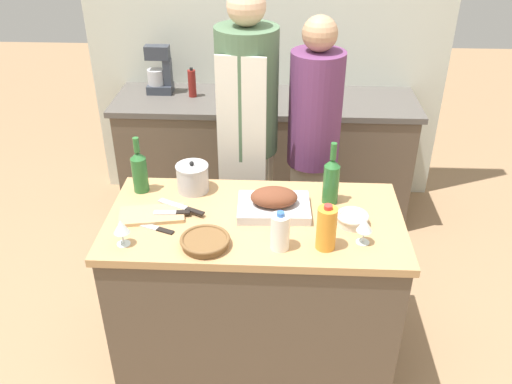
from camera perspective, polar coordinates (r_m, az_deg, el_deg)
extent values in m
plane|color=#9E7A56|center=(3.18, -0.10, -16.02)|extent=(12.00, 12.00, 0.00)
cube|color=brown|center=(2.89, -0.11, -10.34)|extent=(1.38, 0.70, 0.84)
cube|color=tan|center=(2.62, -0.12, -3.10)|extent=(1.43, 0.72, 0.04)
cube|color=brown|center=(4.09, 0.94, 3.50)|extent=(2.09, 0.58, 0.87)
cube|color=#56514C|center=(3.90, 1.00, 9.46)|extent=(2.15, 0.60, 0.04)
cube|color=silver|center=(4.11, 1.22, 16.22)|extent=(2.65, 0.10, 2.55)
cube|color=#BCBCC1|center=(2.64, 1.88, -1.65)|extent=(0.36, 0.27, 0.04)
ellipsoid|color=brown|center=(2.61, 1.91, -0.55)|extent=(0.23, 0.16, 0.09)
cylinder|color=brown|center=(2.42, -5.37, -5.31)|extent=(0.21, 0.21, 0.04)
torus|color=brown|center=(2.41, -5.39, -4.97)|extent=(0.22, 0.22, 0.02)
cube|color=tan|center=(2.66, -10.90, -2.35)|extent=(0.33, 0.21, 0.02)
cylinder|color=#B7B7BC|center=(2.81, -6.68, 1.38)|extent=(0.16, 0.16, 0.13)
cylinder|color=#B7B7BC|center=(2.78, -6.77, 2.68)|extent=(0.17, 0.17, 0.01)
sphere|color=black|center=(2.77, -6.79, 3.01)|extent=(0.02, 0.02, 0.02)
cylinder|color=beige|center=(2.59, 10.09, -2.92)|extent=(0.14, 0.14, 0.05)
torus|color=beige|center=(2.58, 10.14, -2.50)|extent=(0.15, 0.15, 0.02)
cylinder|color=orange|center=(2.38, 7.43, -3.82)|extent=(0.09, 0.09, 0.20)
cylinder|color=red|center=(2.32, 7.61, -1.59)|extent=(0.04, 0.04, 0.02)
cylinder|color=white|center=(2.37, 2.55, -4.22)|extent=(0.08, 0.08, 0.17)
cylinder|color=#3360B2|center=(2.31, 2.61, -2.33)|extent=(0.04, 0.04, 0.02)
cylinder|color=#28662D|center=(2.84, -12.11, 1.80)|extent=(0.08, 0.08, 0.19)
cone|color=#28662D|center=(2.79, -12.36, 3.80)|extent=(0.08, 0.08, 0.04)
cylinder|color=#28662D|center=(2.76, -12.50, 4.86)|extent=(0.03, 0.03, 0.08)
cylinder|color=#28662D|center=(2.70, 7.88, 0.82)|extent=(0.08, 0.08, 0.20)
cone|color=#28662D|center=(2.64, 8.07, 3.07)|extent=(0.08, 0.08, 0.04)
cylinder|color=#28662D|center=(2.62, 8.17, 4.27)|extent=(0.03, 0.03, 0.08)
cylinder|color=silver|center=(2.50, -13.74, -5.32)|extent=(0.06, 0.06, 0.00)
cylinder|color=silver|center=(2.48, -13.84, -4.71)|extent=(0.01, 0.01, 0.06)
cone|color=silver|center=(2.45, -14.01, -3.55)|extent=(0.07, 0.07, 0.06)
cylinder|color=silver|center=(2.49, 11.16, -5.20)|extent=(0.06, 0.06, 0.00)
cylinder|color=silver|center=(2.47, 11.24, -4.59)|extent=(0.01, 0.01, 0.06)
cone|color=silver|center=(2.43, 11.38, -3.42)|extent=(0.07, 0.07, 0.06)
cube|color=#B7B7BC|center=(2.70, -8.73, -1.27)|extent=(0.16, 0.10, 0.01)
cube|color=black|center=(2.63, -6.46, -2.02)|extent=(0.10, 0.07, 0.01)
cube|color=#B7B7BC|center=(2.64, -9.56, -2.15)|extent=(0.11, 0.04, 0.01)
cube|color=black|center=(2.63, -7.69, -2.16)|extent=(0.07, 0.03, 0.01)
cube|color=#B7B7BC|center=(2.60, -11.56, -3.45)|extent=(0.14, 0.08, 0.01)
cube|color=black|center=(2.54, -9.52, -4.07)|extent=(0.09, 0.06, 0.01)
cube|color=#333842|center=(4.07, -10.02, 10.70)|extent=(0.18, 0.14, 0.06)
cylinder|color=#B7B7BC|center=(4.04, -10.45, 11.83)|extent=(0.13, 0.13, 0.11)
cube|color=#333842|center=(4.01, -9.28, 12.36)|extent=(0.05, 0.08, 0.18)
cube|color=#333842|center=(3.98, -10.37, 14.25)|extent=(0.17, 0.08, 0.10)
cylinder|color=maroon|center=(3.93, -6.75, 11.28)|extent=(0.06, 0.06, 0.19)
cylinder|color=black|center=(3.90, -6.84, 12.73)|extent=(0.02, 0.02, 0.02)
cylinder|color=#234C28|center=(3.72, 4.44, 9.73)|extent=(0.06, 0.06, 0.14)
cylinder|color=black|center=(3.69, 4.49, 10.84)|extent=(0.03, 0.03, 0.02)
cube|color=beige|center=(3.48, -0.83, -1.85)|extent=(0.31, 0.23, 0.87)
cylinder|color=#4C6B4C|center=(3.12, -0.94, 10.55)|extent=(0.36, 0.36, 0.73)
sphere|color=#DBAD89|center=(2.99, -1.03, 19.00)|extent=(0.21, 0.21, 0.21)
cube|color=silver|center=(3.05, -1.53, 5.81)|extent=(0.28, 0.05, 0.92)
cube|color=beige|center=(3.49, 5.58, -2.59)|extent=(0.26, 0.19, 0.80)
cylinder|color=#663360|center=(3.15, 6.26, 8.63)|extent=(0.31, 0.31, 0.67)
sphere|color=tan|center=(3.01, 6.75, 16.24)|extent=(0.19, 0.19, 0.19)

